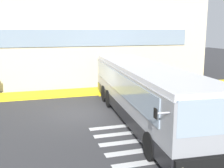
{
  "coord_description": "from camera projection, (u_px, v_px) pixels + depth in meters",
  "views": [
    {
      "loc": [
        -2.53,
        -13.88,
        4.42
      ],
      "look_at": [
        1.6,
        0.12,
        1.5
      ],
      "focal_mm": 44.02,
      "sensor_mm": 36.0,
      "label": 1
    }
  ],
  "objects": [
    {
      "name": "terminal_building",
      "position": [
        51.0,
        37.0,
        24.65
      ],
      "size": [
        24.68,
        13.8,
        7.45
      ],
      "color": "beige",
      "rests_on": "ground"
    },
    {
      "name": "bus_main_foreground",
      "position": [
        145.0,
        94.0,
        13.31
      ],
      "size": [
        3.74,
        12.08,
        2.7
      ],
      "color": "gray",
      "rests_on": "ground"
    },
    {
      "name": "bay_paint_stripes",
      "position": [
        151.0,
        139.0,
        11.22
      ],
      "size": [
        4.4,
        3.96,
        0.01
      ],
      "color": "silver",
      "rests_on": "ground"
    },
    {
      "name": "boarding_curb",
      "position": [
        71.0,
        93.0,
        19.12
      ],
      "size": [
        26.88,
        2.0,
        0.15
      ],
      "primitive_type": "cube",
      "color": "yellow",
      "rests_on": "ground"
    },
    {
      "name": "ground_plane",
      "position": [
        84.0,
        114.0,
        14.62
      ],
      "size": [
        80.0,
        90.0,
        0.02
      ],
      "primitive_type": "cube",
      "color": "#353538",
      "rests_on": "ground"
    },
    {
      "name": "safety_bollard_yellow",
      "position": [
        100.0,
        89.0,
        18.41
      ],
      "size": [
        0.18,
        0.18,
        0.9
      ],
      "primitive_type": "cylinder",
      "color": "yellow",
      "rests_on": "ground"
    }
  ]
}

